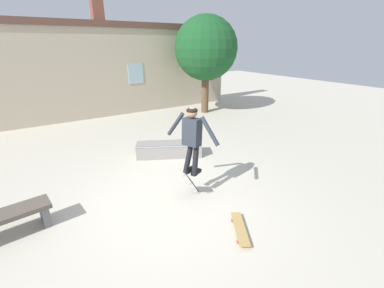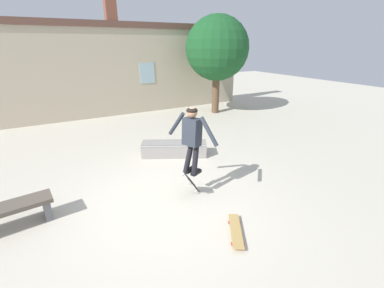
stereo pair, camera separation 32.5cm
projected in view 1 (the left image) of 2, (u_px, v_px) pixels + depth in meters
name	position (u px, v px, depth m)	size (l,w,h in m)	color
ground_plane	(169.00, 204.00, 5.23)	(40.00, 40.00, 0.00)	beige
building_backdrop	(80.00, 70.00, 10.49)	(15.22, 0.52, 4.95)	#B7A88E
tree_right	(206.00, 49.00, 11.20)	(2.76, 2.76, 4.24)	brown
skate_ledge	(169.00, 149.00, 7.40)	(1.88, 1.30, 0.41)	gray
skater	(192.00, 135.00, 5.06)	(0.56, 1.17, 1.41)	#282D38
skateboard_flipping	(192.00, 182.00, 5.37)	(0.48, 0.51, 0.71)	black
skateboard_resting	(240.00, 228.00, 4.44)	(0.61, 0.84, 0.08)	#AD894C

